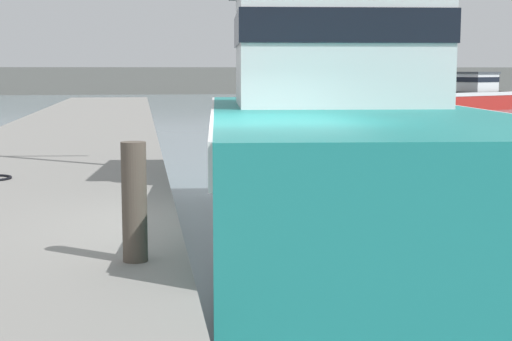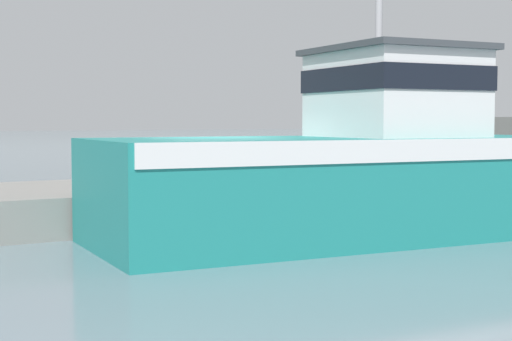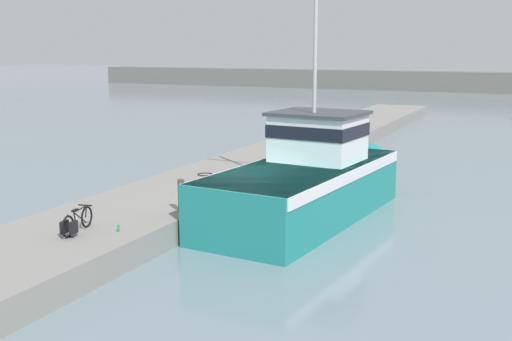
# 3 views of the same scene
# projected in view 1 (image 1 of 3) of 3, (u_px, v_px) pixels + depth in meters

# --- Properties ---
(ground_plane) EXTENTS (320.00, 320.00, 0.00)m
(ground_plane) POSITION_uv_depth(u_px,v_px,m) (249.00, 292.00, 8.83)
(ground_plane) COLOR gray
(far_shoreline) EXTENTS (180.00, 5.00, 2.73)m
(far_shoreline) POSITION_uv_depth(u_px,v_px,m) (429.00, 80.00, 85.41)
(far_shoreline) COLOR slate
(far_shoreline) RESTS_ON ground_plane
(fishing_boat_main) EXTENTS (4.60, 11.62, 10.36)m
(fishing_boat_main) POSITION_uv_depth(u_px,v_px,m) (341.00, 146.00, 11.22)
(fishing_boat_main) COLOR teal
(fishing_boat_main) RESTS_ON ground_plane
(boat_orange_near) EXTENTS (5.85, 3.23, 3.63)m
(boat_orange_near) POSITION_uv_depth(u_px,v_px,m) (306.00, 98.00, 50.41)
(boat_orange_near) COLOR orange
(boat_orange_near) RESTS_ON ground_plane
(boat_white_moored) EXTENTS (6.70, 4.43, 2.36)m
(boat_white_moored) POSITION_uv_depth(u_px,v_px,m) (473.00, 95.00, 48.62)
(boat_white_moored) COLOR #AD231E
(boat_white_moored) RESTS_ON ground_plane
(mooring_post) EXTENTS (0.22, 0.22, 1.06)m
(mooring_post) POSITION_uv_depth(u_px,v_px,m) (134.00, 202.00, 6.84)
(mooring_post) COLOR #51473D
(mooring_post) RESTS_ON dock_pier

